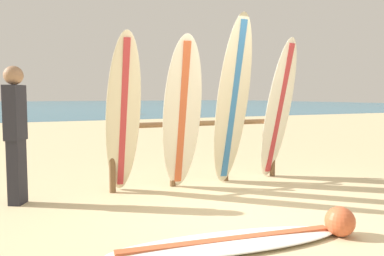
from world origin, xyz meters
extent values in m
plane|color=#D3BC8C|center=(0.00, 0.00, 0.00)|extent=(120.00, 120.00, 0.00)
cube|color=#196B93|center=(0.00, 58.00, 0.00)|extent=(120.00, 80.00, 0.01)
cylinder|color=brown|center=(-1.25, 1.67, 0.55)|extent=(0.09, 0.09, 1.10)
cylinder|color=brown|center=(-0.33, 1.67, 0.55)|extent=(0.09, 0.09, 1.10)
cylinder|color=brown|center=(0.59, 1.67, 0.55)|extent=(0.09, 0.09, 1.10)
cylinder|color=brown|center=(1.52, 1.67, 0.55)|extent=(0.09, 0.09, 1.10)
cylinder|color=brown|center=(0.13, 1.67, 0.95)|extent=(2.87, 0.08, 0.08)
ellipsoid|color=beige|center=(-1.16, 1.40, 1.10)|extent=(0.56, 0.96, 2.20)
cube|color=#B73338|center=(-1.16, 1.40, 1.10)|extent=(0.17, 0.86, 2.03)
ellipsoid|color=white|center=(-0.34, 1.29, 1.10)|extent=(0.69, 0.91, 2.19)
cube|color=#CC5933|center=(-0.34, 1.29, 1.10)|extent=(0.25, 0.77, 2.02)
ellipsoid|color=beige|center=(0.52, 1.34, 1.29)|extent=(0.57, 0.67, 2.57)
cube|color=#3372B2|center=(0.52, 1.34, 1.29)|extent=(0.12, 0.61, 2.37)
ellipsoid|color=white|center=(1.42, 1.41, 1.14)|extent=(0.55, 0.68, 2.29)
cube|color=#B73338|center=(1.42, 1.41, 1.14)|extent=(0.14, 0.61, 2.11)
ellipsoid|color=white|center=(-0.75, -0.75, 0.04)|extent=(2.32, 0.83, 0.07)
cube|color=#CC5933|center=(-0.75, -0.75, 0.04)|extent=(2.08, 0.35, 0.08)
cube|color=#26262D|center=(-2.48, 1.60, 0.41)|extent=(0.24, 0.27, 0.82)
cube|color=#26262D|center=(-2.48, 1.60, 1.16)|extent=(0.29, 0.33, 0.69)
sphere|color=#997051|center=(-2.48, 1.60, 1.63)|extent=(0.24, 0.24, 0.24)
cube|color=#333842|center=(5.15, 24.01, 0.18)|extent=(1.47, 2.52, 0.35)
cube|color=silver|center=(5.15, 24.01, 0.54)|extent=(0.77, 0.99, 0.36)
sphere|color=#CC5933|center=(0.36, -0.98, 0.15)|extent=(0.29, 0.29, 0.29)
camera|label=1|loc=(-2.53, -3.76, 1.38)|focal=36.59mm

